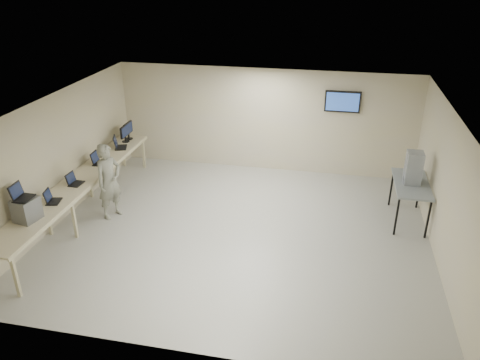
% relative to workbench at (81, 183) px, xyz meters
% --- Properties ---
extents(room, '(8.01, 7.01, 2.81)m').
position_rel_workbench_xyz_m(room, '(3.62, 0.06, 0.58)').
color(room, '#A7A6A0').
rests_on(room, ground).
extents(workbench, '(0.76, 6.00, 0.90)m').
position_rel_workbench_xyz_m(workbench, '(0.00, 0.00, 0.00)').
color(workbench, '#BCAB98').
rests_on(workbench, ground).
extents(equipment_box, '(0.44, 0.48, 0.44)m').
position_rel_workbench_xyz_m(equipment_box, '(-0.06, -1.80, 0.29)').
color(equipment_box, slate).
rests_on(equipment_box, workbench).
extents(laptop_on_box, '(0.32, 0.39, 0.29)m').
position_rel_workbench_xyz_m(laptop_on_box, '(-0.12, -1.80, 0.59)').
color(laptop_on_box, black).
rests_on(laptop_on_box, equipment_box).
extents(laptop_0, '(0.34, 0.38, 0.26)m').
position_rel_workbench_xyz_m(laptop_0, '(-0.04, -1.06, 0.14)').
color(laptop_0, black).
rests_on(laptop_0, workbench).
extents(laptop_1, '(0.28, 0.34, 0.26)m').
position_rel_workbench_xyz_m(laptop_1, '(-0.02, -0.22, 0.14)').
color(laptop_1, black).
rests_on(laptop_1, workbench).
extents(laptop_2, '(0.32, 0.38, 0.29)m').
position_rel_workbench_xyz_m(laptop_2, '(-0.04, 0.94, 0.15)').
color(laptop_2, black).
rests_on(laptop_2, workbench).
extents(laptop_3, '(0.44, 0.46, 0.31)m').
position_rel_workbench_xyz_m(laptop_3, '(-0.00, 2.00, 0.15)').
color(laptop_3, black).
rests_on(laptop_3, workbench).
extents(monitor_near, '(0.20, 0.46, 0.45)m').
position_rel_workbench_xyz_m(monitor_near, '(-0.01, 2.45, 0.35)').
color(monitor_near, black).
rests_on(monitor_near, workbench).
extents(monitor_far, '(0.21, 0.47, 0.46)m').
position_rel_workbench_xyz_m(monitor_far, '(-0.01, 2.66, 0.35)').
color(monitor_far, black).
rests_on(monitor_far, workbench).
extents(soldier, '(0.65, 0.75, 1.74)m').
position_rel_workbench_xyz_m(soldier, '(0.64, 0.12, 0.05)').
color(soldier, slate).
rests_on(soldier, ground).
extents(side_table, '(0.73, 1.56, 0.94)m').
position_rel_workbench_xyz_m(side_table, '(7.19, 1.26, 0.04)').
color(side_table, gray).
rests_on(side_table, ground).
extents(storage_bins, '(0.34, 0.37, 0.71)m').
position_rel_workbench_xyz_m(storage_bins, '(7.17, 1.26, 0.47)').
color(storage_bins, '#9AA2AC').
rests_on(storage_bins, side_table).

